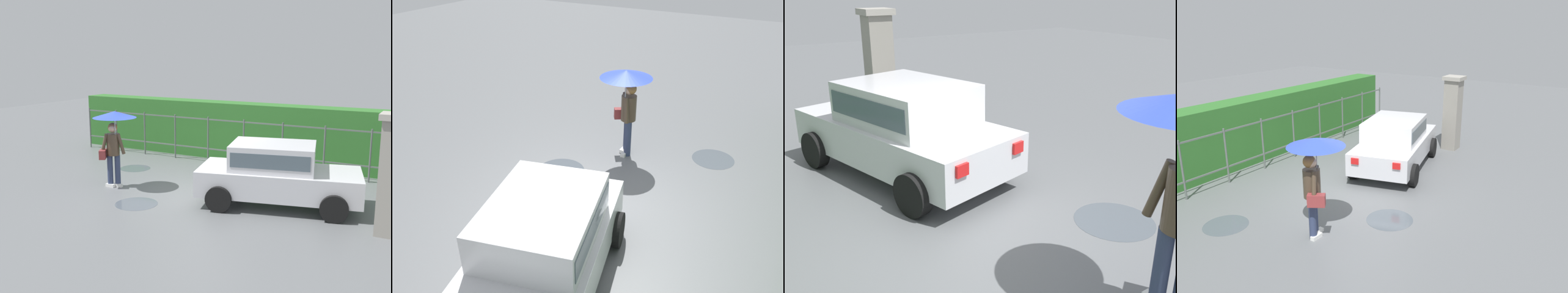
% 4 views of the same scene
% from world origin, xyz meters
% --- Properties ---
extents(ground_plane, '(40.00, 40.00, 0.00)m').
position_xyz_m(ground_plane, '(0.00, 0.00, 0.00)').
color(ground_plane, slate).
extents(car, '(3.99, 2.55, 1.48)m').
position_xyz_m(car, '(2.14, 0.06, 0.80)').
color(car, silver).
rests_on(car, ground).
extents(gate_pillar, '(0.60, 0.60, 2.42)m').
position_xyz_m(gate_pillar, '(4.72, -0.61, 1.24)').
color(gate_pillar, gray).
rests_on(gate_pillar, ground).
extents(puddle_near, '(1.02, 1.02, 0.00)m').
position_xyz_m(puddle_near, '(-0.77, -1.49, 0.00)').
color(puddle_near, '#4C545B').
rests_on(puddle_near, ground).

